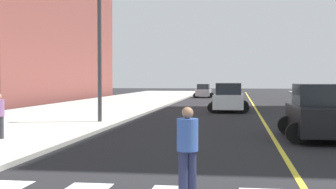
{
  "coord_description": "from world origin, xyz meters",
  "views": [
    {
      "loc": [
        -1.4,
        -4.17,
        2.31
      ],
      "look_at": [
        -7.28,
        36.65,
        0.95
      ],
      "focal_mm": 51.56,
      "sensor_mm": 36.0,
      "label": 1
    }
  ],
  "objects_px": {
    "car_black_nearest": "(320,113)",
    "street_lamp": "(99,35)",
    "car_white_third": "(229,98)",
    "car_silver_second": "(204,91)",
    "pedestrian_crossing": "(187,146)"
  },
  "relations": [
    {
      "from": "car_black_nearest",
      "to": "street_lamp",
      "type": "distance_m",
      "value": 11.5
    },
    {
      "from": "car_white_third",
      "to": "street_lamp",
      "type": "bearing_deg",
      "value": -120.84
    },
    {
      "from": "car_silver_second",
      "to": "pedestrian_crossing",
      "type": "relative_size",
      "value": 2.15
    },
    {
      "from": "street_lamp",
      "to": "car_white_third",
      "type": "bearing_deg",
      "value": 58.75
    },
    {
      "from": "car_black_nearest",
      "to": "street_lamp",
      "type": "height_order",
      "value": "street_lamp"
    },
    {
      "from": "car_white_third",
      "to": "pedestrian_crossing",
      "type": "height_order",
      "value": "car_white_third"
    },
    {
      "from": "car_silver_second",
      "to": "street_lamp",
      "type": "relative_size",
      "value": 0.51
    },
    {
      "from": "car_black_nearest",
      "to": "car_white_third",
      "type": "bearing_deg",
      "value": -76.62
    },
    {
      "from": "pedestrian_crossing",
      "to": "car_silver_second",
      "type": "bearing_deg",
      "value": 63.53
    },
    {
      "from": "car_silver_second",
      "to": "street_lamp",
      "type": "bearing_deg",
      "value": -93.34
    },
    {
      "from": "car_white_third",
      "to": "pedestrian_crossing",
      "type": "xyz_separation_m",
      "value": [
        -0.4,
        -24.25,
        0.02
      ]
    },
    {
      "from": "street_lamp",
      "to": "pedestrian_crossing",
      "type": "bearing_deg",
      "value": -67.15
    },
    {
      "from": "car_black_nearest",
      "to": "car_silver_second",
      "type": "bearing_deg",
      "value": -80.44
    },
    {
      "from": "car_black_nearest",
      "to": "pedestrian_crossing",
      "type": "bearing_deg",
      "value": 65.65
    },
    {
      "from": "car_white_third",
      "to": "pedestrian_crossing",
      "type": "bearing_deg",
      "value": -90.53
    }
  ]
}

